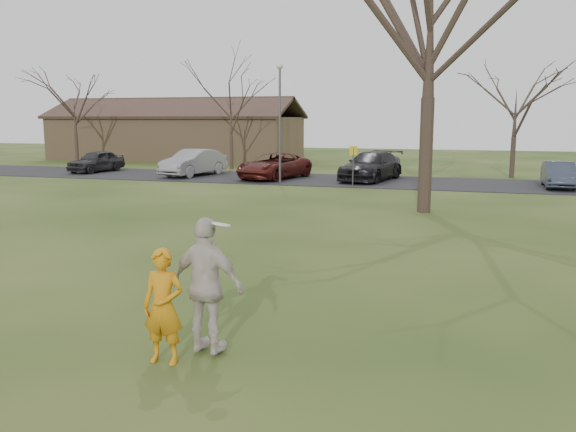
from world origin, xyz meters
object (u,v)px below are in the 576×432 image
object	(u,v)px
car_2	(274,166)
car_5	(559,175)
catching_play	(207,285)
car_1	(193,162)
building	(176,136)
car_3	(371,166)
car_0	(96,161)
big_tree	(431,17)
player_defender	(163,306)
lamp_post	(280,108)

from	to	relation	value
car_2	car_5	xyz separation A→B (m)	(14.92, -0.16, -0.08)
car_5	catching_play	xyz separation A→B (m)	(-7.95, -24.37, 0.39)
car_1	building	world-z (taller)	building
car_3	building	bearing A→B (deg)	158.19
car_3	car_5	world-z (taller)	car_3
car_0	car_5	distance (m)	27.13
car_1	car_5	bearing A→B (deg)	10.93
car_1	big_tree	size ratio (longest dim) A/B	0.34
car_3	car_2	bearing A→B (deg)	-160.41
car_1	catching_play	size ratio (longest dim) A/B	2.36
car_3	big_tree	world-z (taller)	big_tree
player_defender	lamp_post	xyz separation A→B (m)	(-5.42, 22.73, 3.13)
building	catching_play	bearing A→B (deg)	-62.22
car_0	catching_play	xyz separation A→B (m)	(19.16, -25.24, 0.34)
car_0	big_tree	bearing A→B (deg)	-17.75
car_1	car_2	xyz separation A→B (m)	(5.15, -0.25, -0.06)
car_0	player_defender	bearing A→B (deg)	-45.55
player_defender	car_5	xyz separation A→B (m)	(8.45, 24.81, -0.16)
car_2	catching_play	distance (m)	25.50
lamp_post	big_tree	distance (m)	11.38
player_defender	car_2	xyz separation A→B (m)	(-6.47, 24.97, -0.08)
car_2	car_3	world-z (taller)	car_3
car_1	car_3	world-z (taller)	car_3
car_3	catching_play	distance (m)	25.24
car_0	car_2	distance (m)	12.22
car_5	car_1	bearing A→B (deg)	179.74
big_tree	car_0	bearing A→B (deg)	153.82
car_0	big_tree	xyz separation A→B (m)	(21.25, -10.45, 6.27)
player_defender	car_1	size ratio (longest dim) A/B	0.35
car_2	car_1	bearing A→B (deg)	-168.07
catching_play	lamp_post	world-z (taller)	lamp_post
car_1	catching_play	bearing A→B (deg)	-51.84
big_tree	catching_play	bearing A→B (deg)	-98.05
car_1	car_5	xyz separation A→B (m)	(20.07, -0.41, -0.14)
player_defender	building	xyz separation A→B (m)	(-19.42, 38.23, 1.09)
car_1	lamp_post	xyz separation A→B (m)	(6.21, -2.48, 3.14)
building	car_0	bearing A→B (deg)	-86.60
car_3	building	world-z (taller)	building
car_1	catching_play	distance (m)	27.58
car_2	catching_play	size ratio (longest dim) A/B	2.57
big_tree	car_3	bearing A→B (deg)	109.15
car_2	lamp_post	size ratio (longest dim) A/B	0.83
car_1	building	bearing A→B (deg)	132.99
player_defender	building	distance (m)	42.89
building	big_tree	bearing A→B (deg)	-46.27
car_3	car_5	distance (m)	9.51
car_1	big_tree	xyz separation A→B (m)	(14.21, -9.98, 6.17)
player_defender	catching_play	distance (m)	0.70
building	lamp_post	size ratio (longest dim) A/B	3.29
car_0	lamp_post	bearing A→B (deg)	-4.11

